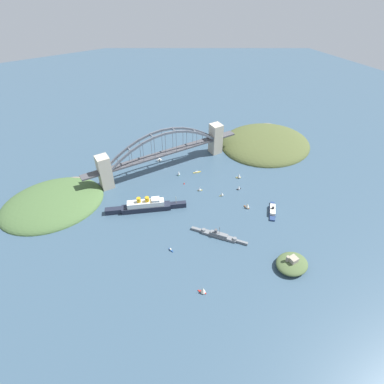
{
  "coord_description": "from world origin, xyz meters",
  "views": [
    {
      "loc": [
        165.02,
        358.62,
        269.12
      ],
      "look_at": [
        0.0,
        79.3,
        8.0
      ],
      "focal_mm": 29.36,
      "sensor_mm": 36.0,
      "label": 1
    }
  ],
  "objects": [
    {
      "name": "channel_marker_buoy",
      "position": [
        -4.66,
        49.37,
        1.12
      ],
      "size": [
        2.2,
        2.2,
        2.75
      ],
      "color": "red",
      "rests_on": "ground"
    },
    {
      "name": "harbor_ferry_steamer",
      "position": [
        -72.26,
        157.28,
        2.41
      ],
      "size": [
        27.9,
        30.01,
        7.92
      ],
      "color": "navy",
      "rests_on": "ground"
    },
    {
      "name": "ground_plane",
      "position": [
        0.0,
        0.0,
        0.0
      ],
      "size": [
        1400.0,
        1400.0,
        0.0
      ],
      "primitive_type": "plane",
      "color": "#385166"
    },
    {
      "name": "small_boat_4",
      "position": [
        -63.53,
        98.55,
        3.02
      ],
      "size": [
        6.42,
        3.6,
        6.43
      ],
      "color": "black",
      "rests_on": "ground"
    },
    {
      "name": "headland_west_shore",
      "position": [
        -178.66,
        21.1,
        0.0
      ],
      "size": [
        152.91,
        139.11,
        31.9
      ],
      "color": "#4C562D",
      "rests_on": "ground"
    },
    {
      "name": "small_boat_8",
      "position": [
        -35.77,
        98.09,
        2.98
      ],
      "size": [
        6.07,
        3.88,
        6.26
      ],
      "color": "gold",
      "rests_on": "ground"
    },
    {
      "name": "small_boat_7",
      "position": [
        67.86,
        148.01,
        0.81
      ],
      "size": [
        2.31,
        7.2,
        2.27
      ],
      "color": "#234C8C",
      "rests_on": "ground"
    },
    {
      "name": "small_boat_1",
      "position": [
        -8.62,
        26.58,
        3.5
      ],
      "size": [
        5.82,
        5.84,
        7.56
      ],
      "color": "#2D6B3D",
      "rests_on": "ground"
    },
    {
      "name": "small_boat_0",
      "position": [
        65.62,
        211.45,
        3.82
      ],
      "size": [
        6.86,
        8.26,
        8.28
      ],
      "color": "#B2231E",
      "rests_on": "ground"
    },
    {
      "name": "small_boat_2",
      "position": [
        -80.21,
        77.15,
        3.57
      ],
      "size": [
        6.86,
        5.71,
        7.69
      ],
      "color": "gold",
      "rests_on": "ground"
    },
    {
      "name": "fort_island_mid_harbor",
      "position": [
        -31.05,
        232.38,
        5.04
      ],
      "size": [
        35.01,
        30.64,
        15.41
      ],
      "color": "#4C6038",
      "rests_on": "ground"
    },
    {
      "name": "small_boat_3",
      "position": [
        -49.62,
        134.94,
        3.79
      ],
      "size": [
        5.67,
        8.64,
        8.2
      ],
      "color": "brown",
      "rests_on": "ground"
    },
    {
      "name": "harbor_arch_bridge",
      "position": [
        -0.0,
        0.0,
        26.17
      ],
      "size": [
        244.95,
        17.21,
        61.92
      ],
      "color": "#BCB29E",
      "rests_on": "ground"
    },
    {
      "name": "ocean_liner",
      "position": [
        63.98,
        72.05,
        6.33
      ],
      "size": [
        97.32,
        45.48,
        20.34
      ],
      "color": "#1E2333",
      "rests_on": "ground"
    },
    {
      "name": "small_boat_5",
      "position": [
        -15.7,
        73.25,
        2.97
      ],
      "size": [
        6.19,
        4.76,
        6.36
      ],
      "color": "gold",
      "rests_on": "ground"
    },
    {
      "name": "small_boat_6",
      "position": [
        -34.67,
        34.8,
        0.84
      ],
      "size": [
        12.06,
        3.7,
        2.36
      ],
      "color": "gold",
      "rests_on": "ground"
    },
    {
      "name": "seaplane_taxiing_near_bridge",
      "position": [
        -1.08,
        -22.87,
        2.11
      ],
      "size": [
        8.28,
        11.92,
        4.89
      ],
      "color": "#B7B7B2",
      "rests_on": "ground"
    },
    {
      "name": "headland_east_shore",
      "position": [
        162.9,
        -1.42,
        0.0
      ],
      "size": [
        131.8,
        108.78,
        25.27
      ],
      "color": "#476638",
      "rests_on": "ground"
    },
    {
      "name": "naval_cruiser",
      "position": [
        10.53,
        157.55,
        2.45
      ],
      "size": [
        44.07,
        56.03,
        15.63
      ],
      "color": "slate",
      "rests_on": "ground"
    }
  ]
}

